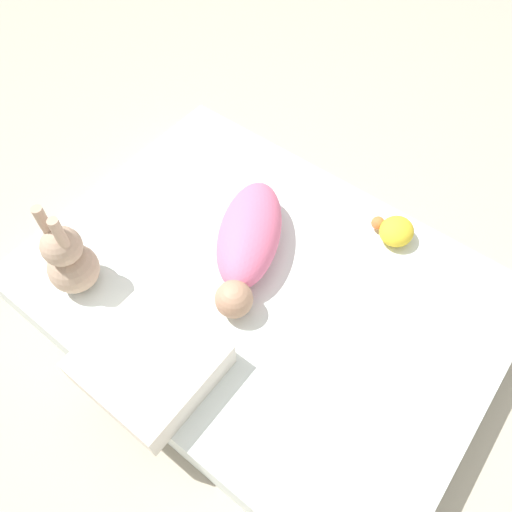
{
  "coord_description": "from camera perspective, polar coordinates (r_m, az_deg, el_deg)",
  "views": [
    {
      "loc": [
        -0.51,
        0.69,
        1.57
      ],
      "look_at": [
        0.06,
        -0.04,
        0.21
      ],
      "focal_mm": 35.0,
      "sensor_mm": 36.0,
      "label": 1
    }
  ],
  "objects": [
    {
      "name": "pillow",
      "position": [
        1.49,
        -12.0,
        -11.86
      ],
      "size": [
        0.35,
        0.34,
        0.11
      ],
      "color": "white",
      "rests_on": "bed_mattress"
    },
    {
      "name": "turtle_plush",
      "position": [
        1.78,
        15.62,
        2.81
      ],
      "size": [
        0.15,
        0.12,
        0.09
      ],
      "color": "yellow",
      "rests_on": "bed_mattress"
    },
    {
      "name": "bunny_plush",
      "position": [
        1.65,
        -20.55,
        -0.49
      ],
      "size": [
        0.16,
        0.16,
        0.35
      ],
      "color": "tan",
      "rests_on": "bed_mattress"
    },
    {
      "name": "swaddled_baby",
      "position": [
        1.65,
        -0.9,
        1.88
      ],
      "size": [
        0.38,
        0.53,
        0.16
      ],
      "rotation": [
        0.0,
        0.0,
        2.04
      ],
      "color": "pink",
      "rests_on": "bed_mattress"
    },
    {
      "name": "bed_mattress",
      "position": [
        1.71,
        0.7,
        -4.47
      ],
      "size": [
        1.51,
        1.1,
        0.16
      ],
      "color": "white",
      "rests_on": "ground_plane"
    },
    {
      "name": "ground_plane",
      "position": [
        1.79,
        0.67,
        -5.77
      ],
      "size": [
        12.0,
        12.0,
        0.0
      ],
      "primitive_type": "plane",
      "color": "#B2A893"
    }
  ]
}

